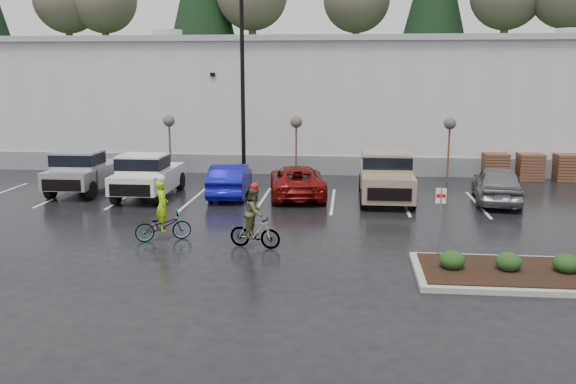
# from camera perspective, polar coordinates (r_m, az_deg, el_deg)

# --- Properties ---
(ground) EXTENTS (120.00, 120.00, 0.00)m
(ground) POSITION_cam_1_polar(r_m,az_deg,el_deg) (18.17, 1.90, -6.26)
(ground) COLOR black
(ground) RESTS_ON ground
(warehouse) EXTENTS (60.50, 15.50, 7.20)m
(warehouse) POSITION_cam_1_polar(r_m,az_deg,el_deg) (39.31, 4.14, 8.77)
(warehouse) COLOR silver
(warehouse) RESTS_ON ground
(wooded_ridge) EXTENTS (80.00, 25.00, 6.00)m
(wooded_ridge) POSITION_cam_1_polar(r_m,az_deg,el_deg) (62.32, 4.77, 9.19)
(wooded_ridge) COLOR #203E1A
(wooded_ridge) RESTS_ON ground
(lamppost) EXTENTS (0.50, 1.00, 9.22)m
(lamppost) POSITION_cam_1_polar(r_m,az_deg,el_deg) (29.70, -4.29, 11.79)
(lamppost) COLOR black
(lamppost) RESTS_ON ground
(sapling_west) EXTENTS (0.60, 0.60, 3.20)m
(sapling_west) POSITION_cam_1_polar(r_m,az_deg,el_deg) (31.73, -11.07, 6.24)
(sapling_west) COLOR #492A1D
(sapling_west) RESTS_ON ground
(sapling_mid) EXTENTS (0.60, 0.60, 3.20)m
(sapling_mid) POSITION_cam_1_polar(r_m,az_deg,el_deg) (30.50, 0.78, 6.25)
(sapling_mid) COLOR #492A1D
(sapling_mid) RESTS_ON ground
(sapling_east) EXTENTS (0.60, 0.60, 3.20)m
(sapling_east) POSITION_cam_1_polar(r_m,az_deg,el_deg) (30.78, 14.90, 5.91)
(sapling_east) COLOR #492A1D
(sapling_east) RESTS_ON ground
(pallet_stack_a) EXTENTS (1.20, 1.20, 1.35)m
(pallet_stack_a) POSITION_cam_1_polar(r_m,az_deg,el_deg) (32.48, 18.80, 2.31)
(pallet_stack_a) COLOR #492A1D
(pallet_stack_a) RESTS_ON ground
(pallet_stack_b) EXTENTS (1.20, 1.20, 1.35)m
(pallet_stack_b) POSITION_cam_1_polar(r_m,az_deg,el_deg) (32.91, 21.69, 2.22)
(pallet_stack_b) COLOR #492A1D
(pallet_stack_b) RESTS_ON ground
(pallet_stack_c) EXTENTS (1.20, 1.20, 1.35)m
(pallet_stack_c) POSITION_cam_1_polar(r_m,az_deg,el_deg) (33.45, 24.65, 2.12)
(pallet_stack_c) COLOR #492A1D
(pallet_stack_c) RESTS_ON ground
(curb_island) EXTENTS (8.00, 3.00, 0.15)m
(curb_island) POSITION_cam_1_polar(r_m,az_deg,el_deg) (18.13, 24.51, -7.13)
(curb_island) COLOR gray
(curb_island) RESTS_ON ground
(mulch_bed) EXTENTS (7.60, 2.60, 0.04)m
(mulch_bed) POSITION_cam_1_polar(r_m,az_deg,el_deg) (18.11, 24.53, -6.84)
(mulch_bed) COLOR black
(mulch_bed) RESTS_ON curb_island
(shrub_a) EXTENTS (0.70, 0.70, 0.52)m
(shrub_a) POSITION_cam_1_polar(r_m,az_deg,el_deg) (17.29, 15.10, -6.17)
(shrub_a) COLOR black
(shrub_a) RESTS_ON curb_island
(shrub_b) EXTENTS (0.70, 0.70, 0.52)m
(shrub_b) POSITION_cam_1_polar(r_m,az_deg,el_deg) (17.60, 19.95, -6.16)
(shrub_b) COLOR black
(shrub_b) RESTS_ON curb_island
(shrub_c) EXTENTS (0.70, 0.70, 0.52)m
(shrub_c) POSITION_cam_1_polar(r_m,az_deg,el_deg) (18.03, 24.60, -6.11)
(shrub_c) COLOR black
(shrub_c) RESTS_ON curb_island
(fire_lane_sign) EXTENTS (0.30, 0.05, 2.20)m
(fire_lane_sign) POSITION_cam_1_polar(r_m,az_deg,el_deg) (18.14, 14.05, -2.03)
(fire_lane_sign) COLOR gray
(fire_lane_sign) RESTS_ON ground
(pickup_silver) EXTENTS (2.10, 5.20, 1.96)m
(pickup_silver) POSITION_cam_1_polar(r_m,az_deg,el_deg) (29.29, -18.27, 1.99)
(pickup_silver) COLOR #A8ABB0
(pickup_silver) RESTS_ON ground
(pickup_white) EXTENTS (2.10, 5.20, 1.96)m
(pickup_white) POSITION_cam_1_polar(r_m,az_deg,el_deg) (27.44, -12.77, 1.68)
(pickup_white) COLOR silver
(pickup_white) RESTS_ON ground
(car_blue) EXTENTS (1.83, 4.49, 1.45)m
(car_blue) POSITION_cam_1_polar(r_m,az_deg,el_deg) (26.89, -5.42, 1.16)
(car_blue) COLOR #0B0B7F
(car_blue) RESTS_ON ground
(car_red) EXTENTS (2.94, 5.23, 1.38)m
(car_red) POSITION_cam_1_polar(r_m,az_deg,el_deg) (26.64, 0.85, 1.04)
(car_red) COLOR maroon
(car_red) RESTS_ON ground
(suv_tan) EXTENTS (2.20, 5.10, 2.06)m
(suv_tan) POSITION_cam_1_polar(r_m,az_deg,el_deg) (26.26, 9.15, 1.49)
(suv_tan) COLOR gray
(suv_tan) RESTS_ON ground
(car_grey) EXTENTS (2.39, 4.75, 1.55)m
(car_grey) POSITION_cam_1_polar(r_m,az_deg,el_deg) (26.91, 18.98, 0.70)
(car_grey) COLOR slate
(car_grey) RESTS_ON ground
(cyclist_hivis) EXTENTS (1.91, 1.30, 2.19)m
(cyclist_hivis) POSITION_cam_1_polar(r_m,az_deg,el_deg) (20.29, -11.63, -2.58)
(cyclist_hivis) COLOR #3F3F44
(cyclist_hivis) RESTS_ON ground
(cyclist_olive) EXTENTS (1.67, 0.84, 2.08)m
(cyclist_olive) POSITION_cam_1_polar(r_m,az_deg,el_deg) (19.06, -3.12, -2.99)
(cyclist_olive) COLOR #3F3F44
(cyclist_olive) RESTS_ON ground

